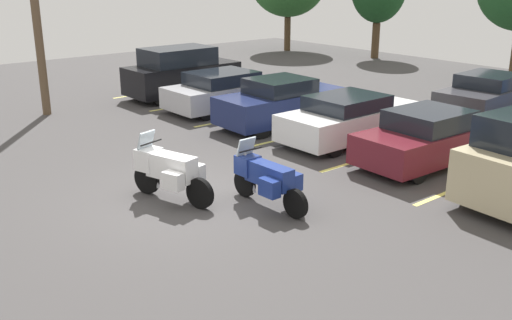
{
  "coord_description": "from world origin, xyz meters",
  "views": [
    {
      "loc": [
        10.14,
        -6.4,
        4.84
      ],
      "look_at": [
        1.03,
        1.14,
        0.95
      ],
      "focal_mm": 41.24,
      "sensor_mm": 36.0,
      "label": 1
    }
  ],
  "objects_px": {
    "motorcycle_touring": "(169,170)",
    "car_white": "(351,118)",
    "car_silver": "(225,91)",
    "car_navy": "(282,103)",
    "car_black": "(181,73)",
    "car_maroon": "(431,138)",
    "motorcycle_second": "(266,178)",
    "car_far_charcoal": "(490,96)"
  },
  "relations": [
    {
      "from": "motorcycle_touring",
      "to": "car_white",
      "type": "relative_size",
      "value": 0.47
    },
    {
      "from": "motorcycle_touring",
      "to": "car_black",
      "type": "bearing_deg",
      "value": 145.78
    },
    {
      "from": "car_silver",
      "to": "car_navy",
      "type": "bearing_deg",
      "value": 1.49
    },
    {
      "from": "motorcycle_touring",
      "to": "car_navy",
      "type": "bearing_deg",
      "value": 117.22
    },
    {
      "from": "motorcycle_touring",
      "to": "car_white",
      "type": "height_order",
      "value": "motorcycle_touring"
    },
    {
      "from": "car_navy",
      "to": "car_far_charcoal",
      "type": "bearing_deg",
      "value": 59.7
    },
    {
      "from": "motorcycle_second",
      "to": "car_black",
      "type": "bearing_deg",
      "value": 156.13
    },
    {
      "from": "motorcycle_second",
      "to": "car_far_charcoal",
      "type": "xyz_separation_m",
      "value": [
        -1.15,
        10.88,
        0.08
      ]
    },
    {
      "from": "motorcycle_second",
      "to": "car_far_charcoal",
      "type": "bearing_deg",
      "value": 96.06
    },
    {
      "from": "car_black",
      "to": "motorcycle_second",
      "type": "bearing_deg",
      "value": -23.87
    },
    {
      "from": "car_white",
      "to": "car_silver",
      "type": "bearing_deg",
      "value": -175.14
    },
    {
      "from": "motorcycle_second",
      "to": "car_far_charcoal",
      "type": "relative_size",
      "value": 0.48
    },
    {
      "from": "motorcycle_touring",
      "to": "car_far_charcoal",
      "type": "height_order",
      "value": "car_far_charcoal"
    },
    {
      "from": "car_maroon",
      "to": "motorcycle_second",
      "type": "bearing_deg",
      "value": -95.74
    },
    {
      "from": "car_black",
      "to": "car_navy",
      "type": "bearing_deg",
      "value": 0.68
    },
    {
      "from": "car_black",
      "to": "car_white",
      "type": "distance_m",
      "value": 8.32
    },
    {
      "from": "car_black",
      "to": "car_white",
      "type": "height_order",
      "value": "car_black"
    },
    {
      "from": "car_black",
      "to": "motorcycle_touring",
      "type": "bearing_deg",
      "value": -34.22
    },
    {
      "from": "car_black",
      "to": "car_maroon",
      "type": "bearing_deg",
      "value": 2.44
    },
    {
      "from": "car_navy",
      "to": "motorcycle_touring",
      "type": "bearing_deg",
      "value": -62.78
    },
    {
      "from": "car_black",
      "to": "car_navy",
      "type": "xyz_separation_m",
      "value": [
        5.77,
        0.07,
        -0.2
      ]
    },
    {
      "from": "car_black",
      "to": "car_maroon",
      "type": "distance_m",
      "value": 11.05
    },
    {
      "from": "motorcycle_touring",
      "to": "motorcycle_second",
      "type": "bearing_deg",
      "value": 41.52
    },
    {
      "from": "motorcycle_touring",
      "to": "car_black",
      "type": "xyz_separation_m",
      "value": [
        -8.92,
        6.07,
        0.25
      ]
    },
    {
      "from": "car_white",
      "to": "car_far_charcoal",
      "type": "bearing_deg",
      "value": 79.56
    },
    {
      "from": "car_silver",
      "to": "car_navy",
      "type": "distance_m",
      "value": 2.95
    },
    {
      "from": "car_black",
      "to": "car_white",
      "type": "relative_size",
      "value": 0.96
    },
    {
      "from": "car_silver",
      "to": "car_maroon",
      "type": "relative_size",
      "value": 0.96
    },
    {
      "from": "motorcycle_touring",
      "to": "car_white",
      "type": "xyz_separation_m",
      "value": [
        -0.62,
        6.53,
        -0.02
      ]
    },
    {
      "from": "motorcycle_second",
      "to": "car_white",
      "type": "relative_size",
      "value": 0.48
    },
    {
      "from": "motorcycle_touring",
      "to": "car_white",
      "type": "bearing_deg",
      "value": 95.44
    },
    {
      "from": "motorcycle_touring",
      "to": "car_silver",
      "type": "relative_size",
      "value": 0.5
    },
    {
      "from": "car_black",
      "to": "car_navy",
      "type": "distance_m",
      "value": 5.77
    },
    {
      "from": "motorcycle_touring",
      "to": "motorcycle_second",
      "type": "height_order",
      "value": "motorcycle_touring"
    },
    {
      "from": "car_black",
      "to": "car_white",
      "type": "xyz_separation_m",
      "value": [
        8.3,
        0.46,
        -0.27
      ]
    },
    {
      "from": "car_navy",
      "to": "car_maroon",
      "type": "xyz_separation_m",
      "value": [
        5.27,
        0.4,
        -0.06
      ]
    },
    {
      "from": "motorcycle_touring",
      "to": "car_maroon",
      "type": "height_order",
      "value": "motorcycle_touring"
    },
    {
      "from": "car_maroon",
      "to": "car_silver",
      "type": "bearing_deg",
      "value": -176.66
    },
    {
      "from": "car_black",
      "to": "car_maroon",
      "type": "xyz_separation_m",
      "value": [
        11.03,
        0.47,
        -0.26
      ]
    },
    {
      "from": "motorcycle_touring",
      "to": "motorcycle_second",
      "type": "relative_size",
      "value": 0.98
    },
    {
      "from": "car_far_charcoal",
      "to": "motorcycle_second",
      "type": "bearing_deg",
      "value": -83.94
    },
    {
      "from": "motorcycle_second",
      "to": "car_maroon",
      "type": "xyz_separation_m",
      "value": [
        0.52,
        5.12,
        0.05
      ]
    }
  ]
}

